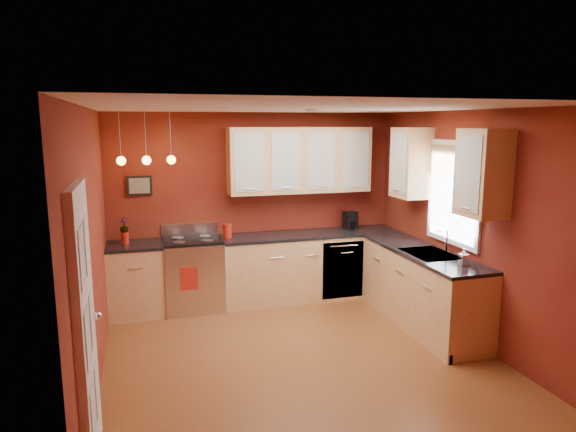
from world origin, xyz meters
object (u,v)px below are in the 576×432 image
object	(u,v)px
red_canister	(227,231)
gas_range	(193,274)
soap_pump	(464,257)
sink	(430,256)
coffee_maker	(350,221)

from	to	relation	value
red_canister	gas_range	bearing A→B (deg)	-178.23
gas_range	red_canister	size ratio (longest dim) A/B	6.01
soap_pump	gas_range	bearing A→B (deg)	142.61
sink	coffee_maker	distance (m)	1.62
red_canister	sink	bearing A→B (deg)	-35.15
coffee_maker	soap_pump	size ratio (longest dim) A/B	1.36
coffee_maker	soap_pump	xyz separation A→B (m)	(0.41, -2.13, -0.02)
red_canister	coffee_maker	distance (m)	1.81
gas_range	coffee_maker	distance (m)	2.35
gas_range	soap_pump	size ratio (longest dim) A/B	5.87
sink	red_canister	xyz separation A→B (m)	(-2.15, 1.52, 0.12)
red_canister	coffee_maker	size ratio (longest dim) A/B	0.72
sink	soap_pump	bearing A→B (deg)	-83.64
gas_range	red_canister	xyz separation A→B (m)	(0.47, 0.01, 0.55)
gas_range	coffee_maker	size ratio (longest dim) A/B	4.31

